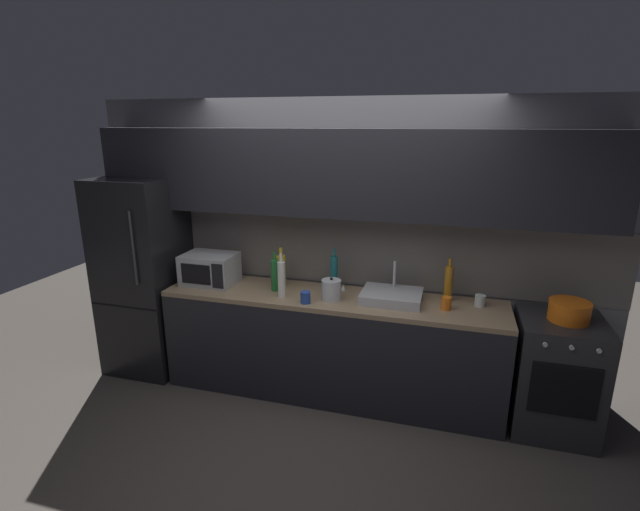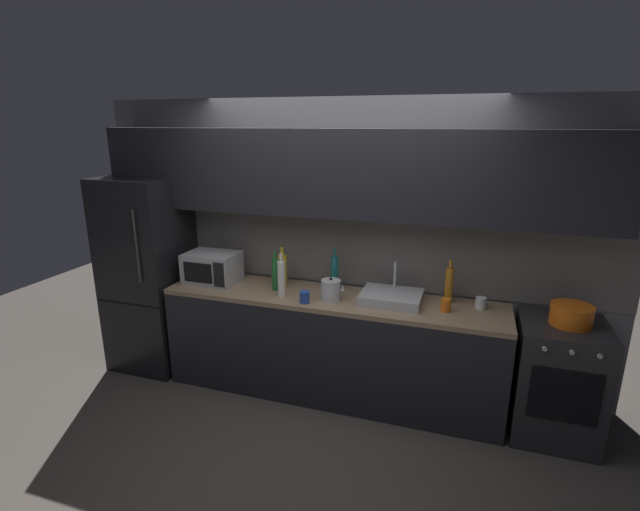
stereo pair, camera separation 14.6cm
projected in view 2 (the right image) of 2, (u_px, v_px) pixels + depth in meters
The scene contains 17 objects.
ground_plane at pixel (293, 458), 3.31m from camera, with size 10.00×10.00×0.00m, color #3D3833.
back_wall at pixel (342, 213), 3.98m from camera, with size 4.59×0.44×2.50m.
counter_run at pixel (330, 345), 4.01m from camera, with size 2.85×0.60×0.90m.
refrigerator at pixel (149, 273), 4.42m from camera, with size 0.68×0.69×1.83m.
oven_range at pixel (557, 380), 3.47m from camera, with size 0.60×0.62×0.90m.
microwave at pixel (212, 267), 4.20m from camera, with size 0.46×0.35×0.27m.
sink_basin at pixel (391, 297), 3.75m from camera, with size 0.48×0.38×0.30m.
kettle at pixel (331, 290), 3.78m from camera, with size 0.20×0.16×0.19m.
wine_bottle_amber at pixel (449, 285), 3.71m from camera, with size 0.07×0.07×0.36m.
wine_bottle_green at pixel (275, 274), 3.99m from camera, with size 0.06×0.06×0.35m.
wine_bottle_yellow at pixel (282, 270), 4.10m from camera, with size 0.08×0.08×0.35m.
wine_bottle_teal at pixel (335, 273), 4.00m from camera, with size 0.06×0.06×0.37m.
wine_bottle_white at pixel (281, 278), 3.84m from camera, with size 0.06×0.06×0.37m.
mug_clear at pixel (481, 303), 3.62m from camera, with size 0.08×0.08×0.09m, color silver.
mug_orange at pixel (446, 305), 3.56m from camera, with size 0.08×0.08×0.10m, color orange.
mug_blue at pixel (305, 297), 3.73m from camera, with size 0.08×0.08×0.10m, color #234299.
cooking_pot at pixel (571, 315), 3.32m from camera, with size 0.29×0.29×0.15m.
Camera 2 is at (1.06, -2.58, 2.30)m, focal length 26.19 mm.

